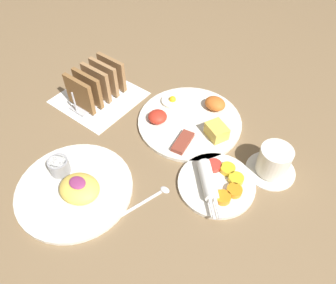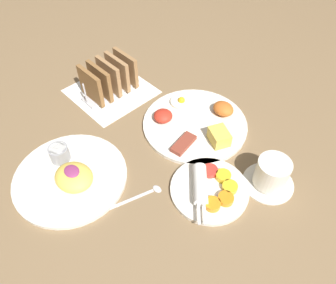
# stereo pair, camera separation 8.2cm
# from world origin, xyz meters

# --- Properties ---
(ground_plane) EXTENTS (3.00, 3.00, 0.00)m
(ground_plane) POSITION_xyz_m (0.00, 0.00, 0.00)
(ground_plane) COLOR brown
(napkin_flat) EXTENTS (0.22, 0.22, 0.00)m
(napkin_flat) POSITION_xyz_m (-0.24, 0.09, 0.00)
(napkin_flat) COLOR white
(napkin_flat) RESTS_ON ground_plane
(plate_breakfast) EXTENTS (0.29, 0.29, 0.05)m
(plate_breakfast) POSITION_xyz_m (0.04, 0.17, 0.01)
(plate_breakfast) COLOR silver
(plate_breakfast) RESTS_ON ground_plane
(plate_condiments) EXTENTS (0.18, 0.18, 0.04)m
(plate_condiments) POSITION_xyz_m (0.21, 0.04, 0.01)
(plate_condiments) COLOR silver
(plate_condiments) RESTS_ON ground_plane
(plate_foreground) EXTENTS (0.27, 0.27, 0.06)m
(plate_foreground) POSITION_xyz_m (-0.04, -0.17, 0.01)
(plate_foreground) COLOR silver
(plate_foreground) RESTS_ON ground_plane
(toast_rack) EXTENTS (0.10, 0.18, 0.10)m
(toast_rack) POSITION_xyz_m (-0.24, 0.09, 0.05)
(toast_rack) COLOR #B7B7BC
(toast_rack) RESTS_ON ground_plane
(coffee_cup) EXTENTS (0.12, 0.12, 0.08)m
(coffee_cup) POSITION_xyz_m (0.29, 0.16, 0.04)
(coffee_cup) COLOR silver
(coffee_cup) RESTS_ON ground_plane
(teaspoon) EXTENTS (0.05, 0.12, 0.01)m
(teaspoon) POSITION_xyz_m (0.11, -0.08, 0.00)
(teaspoon) COLOR silver
(teaspoon) RESTS_ON ground_plane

